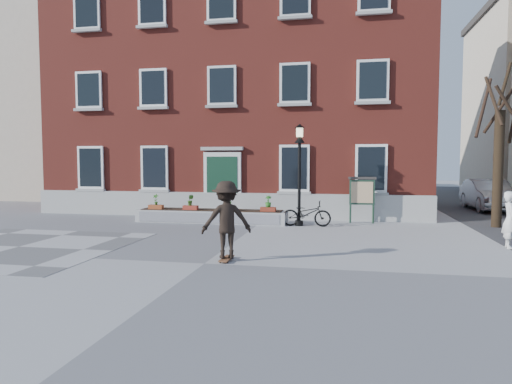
% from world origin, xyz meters
% --- Properties ---
extents(ground, '(100.00, 100.00, 0.00)m').
position_xyz_m(ground, '(0.00, 0.00, 0.00)').
color(ground, gray).
rests_on(ground, ground).
extents(checker_patch, '(6.00, 6.00, 0.01)m').
position_xyz_m(checker_patch, '(-6.00, 1.00, 0.01)').
color(checker_patch, '#58585A').
rests_on(checker_patch, ground).
extents(distant_building, '(10.00, 12.00, 13.00)m').
position_xyz_m(distant_building, '(-18.00, 20.00, 6.50)').
color(distant_building, '#C0B29B').
rests_on(distant_building, ground).
extents(bicycle, '(1.88, 0.66, 0.99)m').
position_xyz_m(bicycle, '(1.91, 6.86, 0.49)').
color(bicycle, black).
rests_on(bicycle, ground).
extents(parked_car, '(1.73, 4.79, 1.57)m').
position_xyz_m(parked_car, '(10.46, 14.29, 0.79)').
color(parked_car, '#A9ABAE').
rests_on(parked_car, ground).
extents(bystander, '(0.44, 0.63, 1.65)m').
position_xyz_m(bystander, '(8.05, 3.63, 0.82)').
color(bystander, white).
rests_on(bystander, ground).
extents(brick_building, '(18.40, 10.85, 12.60)m').
position_xyz_m(brick_building, '(-2.00, 13.98, 6.30)').
color(brick_building, maroon).
rests_on(brick_building, ground).
extents(planter_assembly, '(6.20, 1.12, 1.15)m').
position_xyz_m(planter_assembly, '(-1.99, 7.18, 0.31)').
color(planter_assembly, '#B8B7B3').
rests_on(planter_assembly, ground).
extents(bare_tree, '(1.83, 1.83, 6.16)m').
position_xyz_m(bare_tree, '(9.01, 8.01, 2.79)').
color(bare_tree, black).
rests_on(bare_tree, ground).
extents(lamp_post, '(0.40, 0.40, 3.93)m').
position_xyz_m(lamp_post, '(1.62, 6.96, 2.54)').
color(lamp_post, black).
rests_on(lamp_post, ground).
extents(notice_board, '(1.10, 0.16, 1.87)m').
position_xyz_m(notice_board, '(4.03, 8.17, 1.26)').
color(notice_board, '#1B3627').
rests_on(notice_board, ground).
extents(skateboarder, '(1.43, 1.13, 2.02)m').
position_xyz_m(skateboarder, '(0.46, 0.41, 1.05)').
color(skateboarder, brown).
rests_on(skateboarder, ground).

